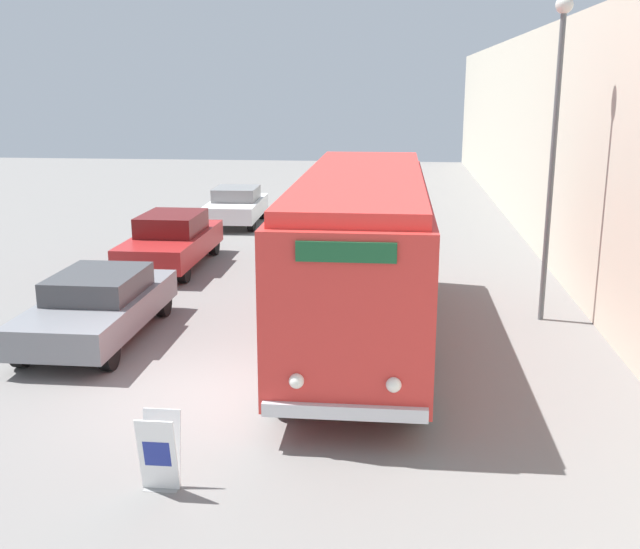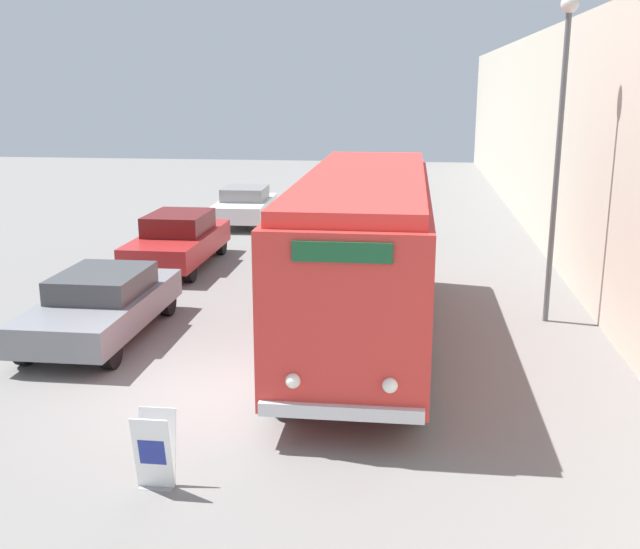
# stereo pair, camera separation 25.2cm
# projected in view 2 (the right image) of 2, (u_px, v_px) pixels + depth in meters

# --- Properties ---
(ground_plane) EXTENTS (80.00, 80.00, 0.00)m
(ground_plane) POSITION_uv_depth(u_px,v_px,m) (211.00, 395.00, 12.70)
(ground_plane) COLOR slate
(building_wall_right) EXTENTS (0.30, 60.00, 6.87)m
(building_wall_right) POSITION_uv_depth(u_px,v_px,m) (570.00, 148.00, 20.58)
(building_wall_right) COLOR beige
(building_wall_right) RESTS_ON ground_plane
(vintage_bus) EXTENTS (2.48, 9.96, 3.44)m
(vintage_bus) POSITION_uv_depth(u_px,v_px,m) (364.00, 248.00, 14.98)
(vintage_bus) COLOR black
(vintage_bus) RESTS_ON ground_plane
(sign_board) EXTENTS (0.50, 0.39, 1.04)m
(sign_board) POSITION_uv_depth(u_px,v_px,m) (155.00, 451.00, 9.70)
(sign_board) COLOR gray
(sign_board) RESTS_ON ground_plane
(streetlamp) EXTENTS (0.36, 0.36, 6.87)m
(streetlamp) POSITION_uv_depth(u_px,v_px,m) (561.00, 119.00, 15.61)
(streetlamp) COLOR #595E60
(streetlamp) RESTS_ON ground_plane
(parked_car_near) EXTENTS (1.94, 4.72, 1.39)m
(parked_car_near) POSITION_uv_depth(u_px,v_px,m) (102.00, 304.00, 15.46)
(parked_car_near) COLOR black
(parked_car_near) RESTS_ON ground_plane
(parked_car_mid) EXTENTS (1.91, 4.78, 1.54)m
(parked_car_mid) POSITION_uv_depth(u_px,v_px,m) (178.00, 240.00, 21.51)
(parked_car_mid) COLOR black
(parked_car_mid) RESTS_ON ground_plane
(parked_car_far) EXTENTS (1.94, 4.06, 1.38)m
(parked_car_far) POSITION_uv_depth(u_px,v_px,m) (245.00, 205.00, 28.06)
(parked_car_far) COLOR black
(parked_car_far) RESTS_ON ground_plane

